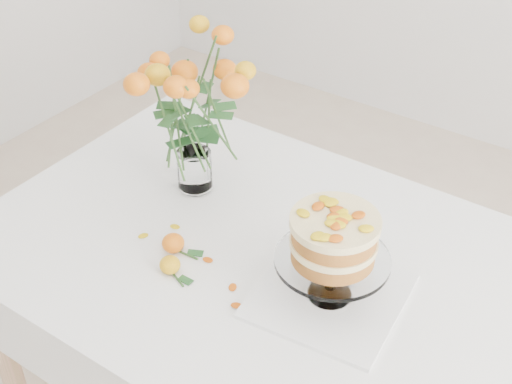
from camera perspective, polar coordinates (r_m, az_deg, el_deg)
table at (r=1.71m, az=1.52°, el=-7.25°), size 1.43×0.93×0.76m
napkin at (r=1.56m, az=5.87°, el=-8.28°), size 0.33×0.33×0.01m
cake_stand at (r=1.46m, az=6.23°, el=-4.05°), size 0.24×0.24×0.22m
rose_vase at (r=1.73m, az=-5.29°, el=7.39°), size 0.35×0.35×0.45m
loose_rose_near at (r=1.61m, az=-6.89°, el=-5.82°), size 0.08×0.05×0.04m
loose_rose_far at (r=1.67m, az=-6.63°, el=-4.09°), size 0.10×0.05×0.04m
stray_petal_a at (r=1.64m, az=-3.88°, el=-5.45°), size 0.03×0.02×0.00m
stray_petal_b at (r=1.58m, az=-1.89°, el=-7.64°), size 0.03×0.02×0.00m
stray_petal_c at (r=1.54m, az=-1.56°, el=-9.08°), size 0.03×0.02×0.00m
stray_petal_d at (r=1.74m, az=-6.50°, el=-2.78°), size 0.03×0.02×0.00m
stray_petal_e at (r=1.73m, az=-9.01°, el=-3.49°), size 0.03×0.02×0.00m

